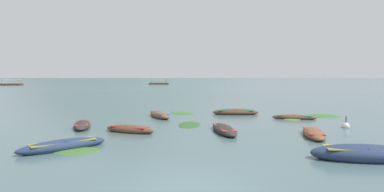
{
  "coord_description": "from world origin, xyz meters",
  "views": [
    {
      "loc": [
        -0.55,
        -9.12,
        3.33
      ],
      "look_at": [
        2.5,
        38.21,
        0.38
      ],
      "focal_mm": 28.63,
      "sensor_mm": 36.0,
      "label": 1
    }
  ],
  "objects_px": {
    "rowboat_0": "(294,117)",
    "rowboat_3": "(63,145)",
    "rowboat_6": "(236,112)",
    "rowboat_7": "(130,129)",
    "rowboat_5": "(314,133)",
    "ferry_1": "(10,84)",
    "rowboat_2": "(224,129)",
    "rowboat_1": "(82,125)",
    "rowboat_4": "(364,154)",
    "mooring_buoy": "(346,126)",
    "ferry_0": "(159,83)",
    "rowboat_8": "(159,115)"
  },
  "relations": [
    {
      "from": "rowboat_3",
      "to": "ferry_0",
      "type": "xyz_separation_m",
      "value": [
        -1.06,
        123.17,
        0.26
      ]
    },
    {
      "from": "rowboat_7",
      "to": "rowboat_8",
      "type": "relative_size",
      "value": 0.82
    },
    {
      "from": "rowboat_8",
      "to": "rowboat_0",
      "type": "bearing_deg",
      "value": -9.79
    },
    {
      "from": "rowboat_2",
      "to": "rowboat_5",
      "type": "xyz_separation_m",
      "value": [
        4.8,
        -1.65,
        0.0
      ]
    },
    {
      "from": "rowboat_8",
      "to": "ferry_0",
      "type": "distance_m",
      "value": 112.11
    },
    {
      "from": "rowboat_3",
      "to": "rowboat_4",
      "type": "bearing_deg",
      "value": -11.69
    },
    {
      "from": "rowboat_2",
      "to": "rowboat_8",
      "type": "bearing_deg",
      "value": 120.06
    },
    {
      "from": "rowboat_0",
      "to": "rowboat_6",
      "type": "relative_size",
      "value": 0.84
    },
    {
      "from": "rowboat_5",
      "to": "ferry_1",
      "type": "bearing_deg",
      "value": 123.48
    },
    {
      "from": "rowboat_0",
      "to": "rowboat_3",
      "type": "height_order",
      "value": "rowboat_3"
    },
    {
      "from": "rowboat_2",
      "to": "rowboat_7",
      "type": "xyz_separation_m",
      "value": [
        -5.69,
        0.32,
        0.02
      ]
    },
    {
      "from": "rowboat_3",
      "to": "rowboat_4",
      "type": "distance_m",
      "value": 12.93
    },
    {
      "from": "rowboat_6",
      "to": "rowboat_7",
      "type": "xyz_separation_m",
      "value": [
        -8.2,
        -8.32,
        -0.02
      ]
    },
    {
      "from": "rowboat_1",
      "to": "rowboat_3",
      "type": "distance_m",
      "value": 6.35
    },
    {
      "from": "rowboat_2",
      "to": "rowboat_6",
      "type": "distance_m",
      "value": 9.0
    },
    {
      "from": "rowboat_1",
      "to": "rowboat_6",
      "type": "distance_m",
      "value": 13.19
    },
    {
      "from": "rowboat_5",
      "to": "rowboat_7",
      "type": "height_order",
      "value": "rowboat_7"
    },
    {
      "from": "rowboat_2",
      "to": "ferry_1",
      "type": "bearing_deg",
      "value": 122.09
    },
    {
      "from": "ferry_0",
      "to": "ferry_1",
      "type": "xyz_separation_m",
      "value": [
        -58.5,
        -11.3,
        -0.0
      ]
    },
    {
      "from": "rowboat_1",
      "to": "rowboat_4",
      "type": "xyz_separation_m",
      "value": [
        13.62,
        -8.89,
        0.09
      ]
    },
    {
      "from": "ferry_1",
      "to": "mooring_buoy",
      "type": "height_order",
      "value": "ferry_1"
    },
    {
      "from": "rowboat_4",
      "to": "rowboat_5",
      "type": "bearing_deg",
      "value": 86.97
    },
    {
      "from": "rowboat_1",
      "to": "ferry_0",
      "type": "distance_m",
      "value": 116.9
    },
    {
      "from": "rowboat_4",
      "to": "rowboat_5",
      "type": "height_order",
      "value": "rowboat_4"
    },
    {
      "from": "rowboat_3",
      "to": "ferry_1",
      "type": "height_order",
      "value": "ferry_1"
    },
    {
      "from": "rowboat_1",
      "to": "mooring_buoy",
      "type": "distance_m",
      "value": 17.39
    },
    {
      "from": "mooring_buoy",
      "to": "ferry_0",
      "type": "bearing_deg",
      "value": 98.39
    },
    {
      "from": "rowboat_4",
      "to": "rowboat_8",
      "type": "distance_m",
      "value": 16.32
    },
    {
      "from": "ferry_1",
      "to": "rowboat_6",
      "type": "bearing_deg",
      "value": -54.74
    },
    {
      "from": "rowboat_7",
      "to": "rowboat_6",
      "type": "bearing_deg",
      "value": 45.43
    },
    {
      "from": "rowboat_6",
      "to": "ferry_1",
      "type": "relative_size",
      "value": 0.45
    },
    {
      "from": "rowboat_2",
      "to": "mooring_buoy",
      "type": "xyz_separation_m",
      "value": [
        8.25,
        1.05,
        -0.06
      ]
    },
    {
      "from": "rowboat_0",
      "to": "rowboat_1",
      "type": "bearing_deg",
      "value": -168.98
    },
    {
      "from": "rowboat_1",
      "to": "ferry_1",
      "type": "distance_m",
      "value": 120.76
    },
    {
      "from": "rowboat_0",
      "to": "rowboat_7",
      "type": "distance_m",
      "value": 13.25
    },
    {
      "from": "rowboat_4",
      "to": "mooring_buoy",
      "type": "bearing_deg",
      "value": 63.94
    },
    {
      "from": "rowboat_7",
      "to": "ferry_0",
      "type": "height_order",
      "value": "ferry_0"
    },
    {
      "from": "rowboat_2",
      "to": "ferry_0",
      "type": "bearing_deg",
      "value": 94.41
    },
    {
      "from": "rowboat_7",
      "to": "ferry_0",
      "type": "xyz_separation_m",
      "value": [
        -3.49,
        118.92,
        0.27
      ]
    },
    {
      "from": "rowboat_6",
      "to": "rowboat_7",
      "type": "height_order",
      "value": "rowboat_6"
    },
    {
      "from": "rowboat_4",
      "to": "rowboat_8",
      "type": "xyz_separation_m",
      "value": [
        -8.73,
        13.79,
        -0.05
      ]
    },
    {
      "from": "rowboat_4",
      "to": "rowboat_8",
      "type": "height_order",
      "value": "rowboat_4"
    },
    {
      "from": "ferry_0",
      "to": "rowboat_0",
      "type": "bearing_deg",
      "value": -82.13
    },
    {
      "from": "rowboat_2",
      "to": "rowboat_4",
      "type": "distance_m",
      "value": 7.97
    },
    {
      "from": "rowboat_7",
      "to": "ferry_1",
      "type": "relative_size",
      "value": 0.36
    },
    {
      "from": "rowboat_0",
      "to": "rowboat_8",
      "type": "height_order",
      "value": "rowboat_8"
    },
    {
      "from": "ferry_0",
      "to": "rowboat_5",
      "type": "bearing_deg",
      "value": -83.4
    },
    {
      "from": "rowboat_2",
      "to": "rowboat_8",
      "type": "distance_m",
      "value": 8.37
    },
    {
      "from": "rowboat_3",
      "to": "mooring_buoy",
      "type": "relative_size",
      "value": 4.19
    },
    {
      "from": "rowboat_5",
      "to": "ferry_0",
      "type": "height_order",
      "value": "ferry_0"
    }
  ]
}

